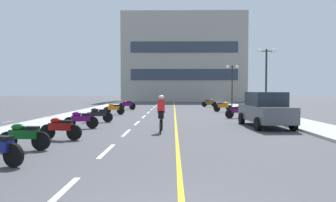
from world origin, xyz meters
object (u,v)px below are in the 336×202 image
(motorcycle_2, at_px, (24,136))
(motorcycle_9, at_px, (127,105))
(motorcycle_6, at_px, (237,111))
(motorcycle_7, at_px, (114,109))
(parked_car_near, at_px, (265,109))
(motorcycle_11, at_px, (209,103))
(street_lamp_mid, at_px, (266,66))
(motorcycle_10, at_px, (127,104))
(motorcycle_4, at_px, (81,119))
(motorcycle_8, at_px, (223,106))
(cyclist_rider, at_px, (161,113))
(motorcycle_3, at_px, (60,128))
(motorcycle_5, at_px, (98,114))
(street_lamp_far, at_px, (232,76))

(motorcycle_2, height_order, motorcycle_9, same)
(motorcycle_6, distance_m, motorcycle_7, 9.46)
(parked_car_near, distance_m, motorcycle_9, 15.94)
(motorcycle_7, xyz_separation_m, motorcycle_11, (8.74, 10.59, 0.00))
(street_lamp_mid, height_order, motorcycle_11, street_lamp_mid)
(street_lamp_mid, bearing_deg, motorcycle_7, -179.81)
(motorcycle_11, bearing_deg, motorcycle_10, -160.53)
(street_lamp_mid, bearing_deg, motorcycle_4, -143.85)
(motorcycle_8, xyz_separation_m, motorcycle_10, (-9.15, 4.39, 0.00))
(cyclist_rider, bearing_deg, parked_car_near, 20.95)
(motorcycle_2, bearing_deg, parked_car_near, 32.90)
(street_lamp_mid, bearing_deg, motorcycle_3, -134.11)
(motorcycle_2, height_order, motorcycle_7, same)
(motorcycle_7, bearing_deg, motorcycle_6, -17.60)
(street_lamp_mid, relative_size, cyclist_rider, 2.81)
(motorcycle_10, distance_m, motorcycle_11, 9.37)
(cyclist_rider, bearing_deg, motorcycle_5, 133.84)
(parked_car_near, xyz_separation_m, motorcycle_6, (-0.42, 4.79, -0.44))
(motorcycle_7, height_order, motorcycle_8, same)
(street_lamp_far, bearing_deg, cyclist_rider, -108.86)
(street_lamp_far, distance_m, motorcycle_7, 17.23)
(motorcycle_4, bearing_deg, motorcycle_8, 52.30)
(motorcycle_3, height_order, motorcycle_4, same)
(motorcycle_7, xyz_separation_m, cyclist_rider, (4.10, -9.69, 0.41))
(motorcycle_5, distance_m, motorcycle_11, 18.33)
(motorcycle_5, distance_m, motorcycle_10, 13.09)
(motorcycle_6, xyz_separation_m, motorcycle_7, (-9.02, 2.86, 0.00))
(motorcycle_4, xyz_separation_m, motorcycle_10, (-0.15, 16.03, 0.00))
(motorcycle_9, distance_m, cyclist_rider, 15.53)
(motorcycle_8, height_order, motorcycle_11, same)
(motorcycle_6, bearing_deg, motorcycle_5, -162.65)
(motorcycle_2, distance_m, cyclist_rider, 5.94)
(motorcycle_8, bearing_deg, cyclist_rider, -111.21)
(motorcycle_4, height_order, cyclist_rider, cyclist_rider)
(motorcycle_9, relative_size, motorcycle_11, 0.97)
(motorcycle_9, relative_size, motorcycle_10, 0.96)
(motorcycle_5, bearing_deg, street_lamp_far, 57.51)
(motorcycle_9, distance_m, motorcycle_10, 2.16)
(motorcycle_6, bearing_deg, parked_car_near, -84.95)
(street_lamp_far, distance_m, motorcycle_9, 13.77)
(motorcycle_4, bearing_deg, motorcycle_6, 32.47)
(parked_car_near, xyz_separation_m, motorcycle_4, (-9.38, -0.91, -0.44))
(motorcycle_5, distance_m, motorcycle_8, 12.42)
(motorcycle_9, bearing_deg, street_lamp_far, 31.46)
(parked_car_near, bearing_deg, cyclist_rider, -159.05)
(motorcycle_3, distance_m, motorcycle_11, 23.98)
(motorcycle_9, height_order, motorcycle_11, same)
(motorcycle_8, height_order, motorcycle_9, same)
(street_lamp_mid, xyz_separation_m, motorcycle_4, (-11.77, -8.60, -3.30))
(motorcycle_2, xyz_separation_m, motorcycle_3, (0.43, 1.98, 0.00))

